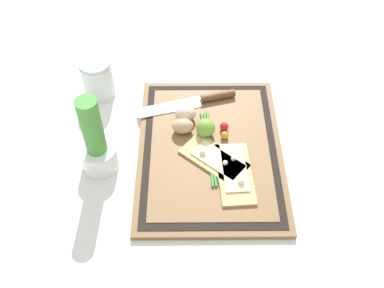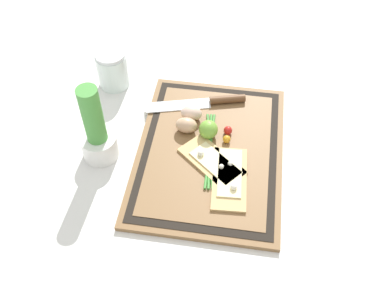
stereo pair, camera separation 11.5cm
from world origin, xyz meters
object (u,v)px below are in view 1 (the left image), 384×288
object	(u,v)px
lime	(206,128)
cherry_tomato_red	(224,126)
knife	(203,100)
sauce_jar	(98,80)
cherry_tomato_yellow	(225,135)
herb_pot	(96,145)
pizza_slice_far	(215,159)
pizza_slice_near	(235,172)
egg_brown	(183,126)
egg_pink	(185,114)

from	to	relation	value
lime	cherry_tomato_red	xyz separation A→B (m)	(0.02, -0.05, -0.01)
knife	sauce_jar	world-z (taller)	sauce_jar
cherry_tomato_yellow	herb_pot	bearing A→B (deg)	103.52
knife	sauce_jar	bearing A→B (deg)	79.40
cherry_tomato_red	herb_pot	size ratio (longest dim) A/B	0.10
knife	cherry_tomato_red	size ratio (longest dim) A/B	12.14
pizza_slice_far	pizza_slice_near	bearing A→B (deg)	-131.50
cherry_tomato_yellow	sauce_jar	xyz separation A→B (m)	(0.19, 0.36, 0.02)
egg_brown	egg_pink	xyz separation A→B (m)	(0.05, -0.01, 0.00)
cherry_tomato_yellow	cherry_tomato_red	bearing A→B (deg)	-0.23
pizza_slice_far	knife	size ratio (longest dim) A/B	0.66
cherry_tomato_red	sauce_jar	size ratio (longest dim) A/B	0.20
herb_pot	sauce_jar	bearing A→B (deg)	7.54
pizza_slice_far	herb_pot	xyz separation A→B (m)	(-0.00, 0.29, 0.06)
lime	cherry_tomato_yellow	xyz separation A→B (m)	(-0.01, -0.05, -0.01)
pizza_slice_near	cherry_tomato_yellow	bearing A→B (deg)	9.25
knife	lime	size ratio (longest dim) A/B	5.59
egg_pink	egg_brown	bearing A→B (deg)	171.56
pizza_slice_far	egg_pink	bearing A→B (deg)	27.35
pizza_slice_near	pizza_slice_far	distance (m)	0.06
cherry_tomato_yellow	lime	bearing A→B (deg)	74.80
lime	cherry_tomato_red	size ratio (longest dim) A/B	2.17
egg_brown	knife	bearing A→B (deg)	-26.15
egg_pink	cherry_tomato_red	distance (m)	0.11
pizza_slice_near	cherry_tomato_red	bearing A→B (deg)	7.34
cherry_tomato_yellow	sauce_jar	distance (m)	0.41
lime	sauce_jar	bearing A→B (deg)	59.38
pizza_slice_far	egg_brown	world-z (taller)	egg_brown
knife	cherry_tomato_red	world-z (taller)	cherry_tomato_red
cherry_tomato_red	herb_pot	world-z (taller)	herb_pot
pizza_slice_far	lime	world-z (taller)	lime
pizza_slice_near	knife	xyz separation A→B (m)	(0.26, 0.07, 0.00)
sauce_jar	pizza_slice_near	bearing A→B (deg)	-129.77
cherry_tomato_red	herb_pot	bearing A→B (deg)	108.52
pizza_slice_near	herb_pot	distance (m)	0.35
pizza_slice_far	cherry_tomato_yellow	world-z (taller)	pizza_slice_far
egg_brown	cherry_tomato_yellow	world-z (taller)	egg_brown
pizza_slice_near	cherry_tomato_yellow	world-z (taller)	pizza_slice_near
pizza_slice_near	egg_brown	bearing A→B (deg)	42.48
lime	cherry_tomato_yellow	world-z (taller)	lime
lime	cherry_tomato_yellow	distance (m)	0.05
herb_pot	sauce_jar	world-z (taller)	herb_pot
egg_pink	herb_pot	xyz separation A→B (m)	(-0.15, 0.22, 0.04)
pizza_slice_near	egg_brown	size ratio (longest dim) A/B	3.36
knife	egg_brown	distance (m)	0.13
herb_pot	egg_pink	bearing A→B (deg)	-55.81
egg_pink	sauce_jar	world-z (taller)	sauce_jar
pizza_slice_near	knife	size ratio (longest dim) A/B	0.69
egg_brown	cherry_tomato_yellow	xyz separation A→B (m)	(-0.02, -0.11, -0.01)
pizza_slice_near	sauce_jar	xyz separation A→B (m)	(0.31, 0.37, 0.03)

